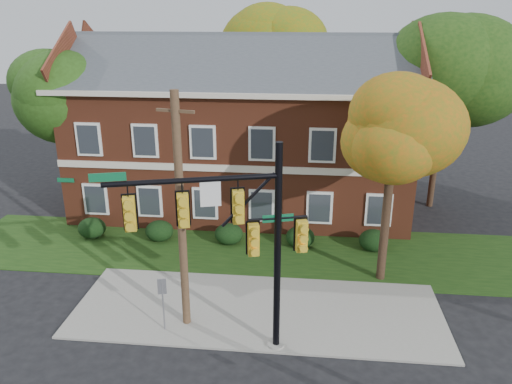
# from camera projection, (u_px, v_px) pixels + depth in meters

# --- Properties ---
(ground) EXTENTS (120.00, 120.00, 0.00)m
(ground) POSITION_uv_depth(u_px,v_px,m) (255.00, 326.00, 18.21)
(ground) COLOR black
(ground) RESTS_ON ground
(sidewalk) EXTENTS (14.00, 5.00, 0.08)m
(sidewalk) POSITION_uv_depth(u_px,v_px,m) (258.00, 310.00, 19.13)
(sidewalk) COLOR gray
(sidewalk) RESTS_ON ground
(grass_strip) EXTENTS (30.00, 6.00, 0.04)m
(grass_strip) POSITION_uv_depth(u_px,v_px,m) (268.00, 252.00, 23.81)
(grass_strip) COLOR #193811
(grass_strip) RESTS_ON ground
(apartment_building) EXTENTS (18.80, 8.80, 9.74)m
(apartment_building) POSITION_uv_depth(u_px,v_px,m) (242.00, 122.00, 27.87)
(apartment_building) COLOR brown
(apartment_building) RESTS_ON ground
(hedge_far_left) EXTENTS (1.40, 1.26, 1.05)m
(hedge_far_left) POSITION_uv_depth(u_px,v_px,m) (92.00, 228.00, 25.17)
(hedge_far_left) COLOR black
(hedge_far_left) RESTS_ON ground
(hedge_left) EXTENTS (1.40, 1.26, 1.05)m
(hedge_left) POSITION_uv_depth(u_px,v_px,m) (159.00, 231.00, 24.83)
(hedge_left) COLOR black
(hedge_left) RESTS_ON ground
(hedge_center) EXTENTS (1.40, 1.26, 1.05)m
(hedge_center) POSITION_uv_depth(u_px,v_px,m) (229.00, 234.00, 24.49)
(hedge_center) COLOR black
(hedge_center) RESTS_ON ground
(hedge_right) EXTENTS (1.40, 1.26, 1.05)m
(hedge_right) POSITION_uv_depth(u_px,v_px,m) (300.00, 237.00, 24.15)
(hedge_right) COLOR black
(hedge_right) RESTS_ON ground
(hedge_far_right) EXTENTS (1.40, 1.26, 1.05)m
(hedge_far_right) POSITION_uv_depth(u_px,v_px,m) (374.00, 240.00, 23.80)
(hedge_far_right) COLOR black
(hedge_far_right) RESTS_ON ground
(tree_near_right) EXTENTS (4.50, 4.25, 8.58)m
(tree_near_right) POSITION_uv_depth(u_px,v_px,m) (401.00, 127.00, 19.03)
(tree_near_right) COLOR black
(tree_near_right) RESTS_ON ground
(tree_left_rear) EXTENTS (5.40, 5.10, 8.88)m
(tree_left_rear) POSITION_uv_depth(u_px,v_px,m) (62.00, 92.00, 27.20)
(tree_left_rear) COLOR black
(tree_left_rear) RESTS_ON ground
(tree_right_rear) EXTENTS (6.30, 5.95, 10.62)m
(tree_right_rear) POSITION_uv_depth(u_px,v_px,m) (454.00, 65.00, 26.50)
(tree_right_rear) COLOR black
(tree_right_rear) RESTS_ON ground
(tree_far_rear) EXTENTS (6.84, 6.46, 11.52)m
(tree_far_rear) POSITION_uv_depth(u_px,v_px,m) (276.00, 42.00, 33.75)
(tree_far_rear) COLOR black
(tree_far_rear) RESTS_ON ground
(traffic_signal) EXTENTS (6.27, 1.94, 7.23)m
(traffic_signal) POSITION_uv_depth(u_px,v_px,m) (237.00, 231.00, 15.32)
(traffic_signal) COLOR gray
(traffic_signal) RESTS_ON ground
(utility_pole) EXTENTS (1.32, 0.40, 8.55)m
(utility_pole) POSITION_uv_depth(u_px,v_px,m) (181.00, 215.00, 16.88)
(utility_pole) COLOR #473621
(utility_pole) RESTS_ON ground
(sign_post) EXTENTS (0.31, 0.10, 2.12)m
(sign_post) POSITION_uv_depth(u_px,v_px,m) (163.00, 296.00, 17.45)
(sign_post) COLOR slate
(sign_post) RESTS_ON ground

